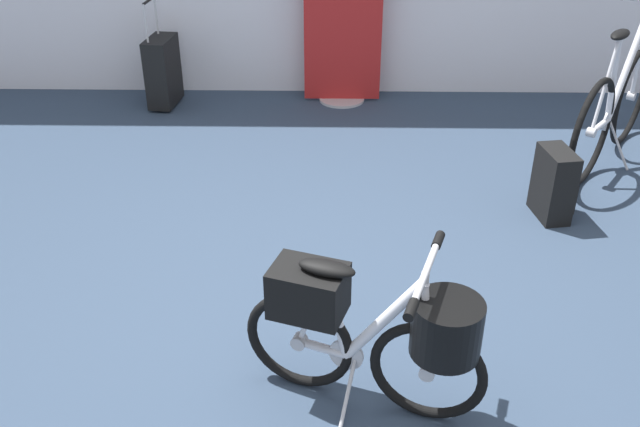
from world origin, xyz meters
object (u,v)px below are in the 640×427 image
Objects in this scene: rolling_suitcase at (163,71)px; backpack_on_floor at (554,184)px; folding_bike_foreground at (375,328)px; display_bike_left at (614,107)px.

rolling_suitcase is 2.00× the size of backpack_on_floor.
rolling_suitcase reaches higher than folding_bike_foreground.
rolling_suitcase is (-1.48, 3.18, -0.10)m from folding_bike_foreground.
rolling_suitcase reaches higher than backpack_on_floor.
display_bike_left is 1.44× the size of rolling_suitcase.
folding_bike_foreground is 0.78× the size of display_bike_left.
folding_bike_foreground is 3.51m from rolling_suitcase.
backpack_on_floor is at bearing -33.07° from rolling_suitcase.
backpack_on_floor is (1.10, 1.50, -0.18)m from folding_bike_foreground.
display_bike_left is at bearing 53.49° from folding_bike_foreground.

